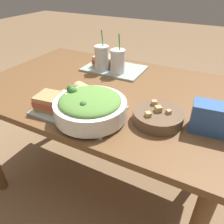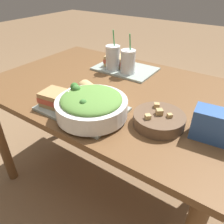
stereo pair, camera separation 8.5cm
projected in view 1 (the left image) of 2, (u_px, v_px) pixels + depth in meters
name	position (u px, v px, depth m)	size (l,w,h in m)	color
ground_plane	(106.00, 179.00, 1.56)	(12.00, 12.00, 0.00)	#846647
dining_table	(104.00, 102.00, 1.22)	(1.32, 0.89, 0.73)	brown
tray_near	(79.00, 111.00, 0.95)	(0.36, 0.25, 0.01)	#99A89E
tray_far	(114.00, 68.00, 1.37)	(0.36, 0.25, 0.01)	#99A89E
salad_bowl	(90.00, 106.00, 0.88)	(0.29, 0.29, 0.11)	white
soup_bowl	(158.00, 116.00, 0.88)	(0.20, 0.20, 0.07)	brown
sandwich_near	(54.00, 102.00, 0.94)	(0.17, 0.12, 0.06)	tan
baguette_near	(89.00, 94.00, 0.99)	(0.18, 0.12, 0.07)	tan
sandwich_far	(106.00, 61.00, 1.37)	(0.16, 0.13, 0.06)	tan
drink_cup_dark	(102.00, 59.00, 1.30)	(0.09, 0.09, 0.23)	silver
drink_cup_red	(118.00, 62.00, 1.26)	(0.09, 0.09, 0.23)	silver
chip_bag	(213.00, 119.00, 0.81)	(0.16, 0.10, 0.12)	#335BA3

